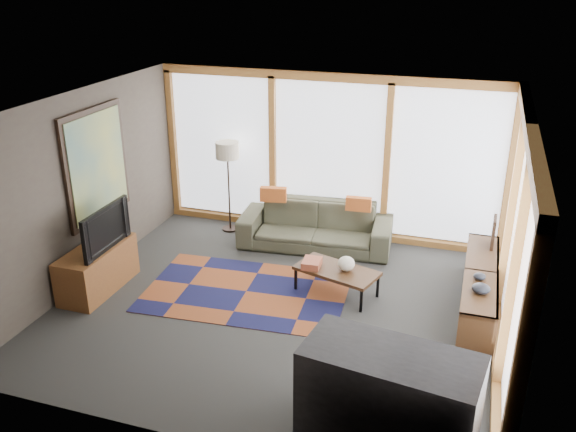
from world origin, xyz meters
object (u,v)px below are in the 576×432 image
(sofa, at_px, (316,226))
(coffee_table, at_px, (336,281))
(bookshelf, at_px, (479,290))
(tv_console, at_px, (98,269))
(television, at_px, (100,228))
(bar_counter, at_px, (389,400))
(floor_lamp, at_px, (229,187))

(sofa, relative_size, coffee_table, 2.16)
(sofa, bearing_deg, bookshelf, -31.00)
(sofa, xyz_separation_m, tv_console, (-2.41, -2.21, -0.03))
(bookshelf, xyz_separation_m, television, (-4.79, -0.98, 0.62))
(sofa, distance_m, television, 3.23)
(television, bearing_deg, bar_counter, -113.30)
(floor_lamp, distance_m, bookshelf, 4.23)
(coffee_table, relative_size, bar_counter, 0.70)
(coffee_table, distance_m, bookshelf, 1.81)
(tv_console, bearing_deg, bookshelf, 11.76)
(floor_lamp, height_order, bar_counter, floor_lamp)
(bookshelf, relative_size, television, 2.22)
(coffee_table, relative_size, bookshelf, 0.48)
(bar_counter, bearing_deg, television, 165.24)
(bookshelf, bearing_deg, sofa, 154.14)
(bookshelf, height_order, television, television)
(coffee_table, height_order, bar_counter, bar_counter)
(sofa, distance_m, bookshelf, 2.74)
(television, bearing_deg, floor_lamp, -19.71)
(sofa, distance_m, floor_lamp, 1.57)
(bar_counter, bearing_deg, floor_lamp, 136.79)
(sofa, height_order, bar_counter, bar_counter)
(sofa, bearing_deg, tv_console, -142.58)
(floor_lamp, height_order, tv_console, floor_lamp)
(bookshelf, bearing_deg, television, -168.48)
(floor_lamp, bearing_deg, coffee_table, -34.86)
(floor_lamp, height_order, television, floor_lamp)
(tv_console, distance_m, bar_counter, 4.49)
(floor_lamp, height_order, coffee_table, floor_lamp)
(floor_lamp, xyz_separation_m, coffee_table, (2.17, -1.51, -0.57))
(floor_lamp, height_order, bookshelf, floor_lamp)
(floor_lamp, distance_m, coffee_table, 2.71)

